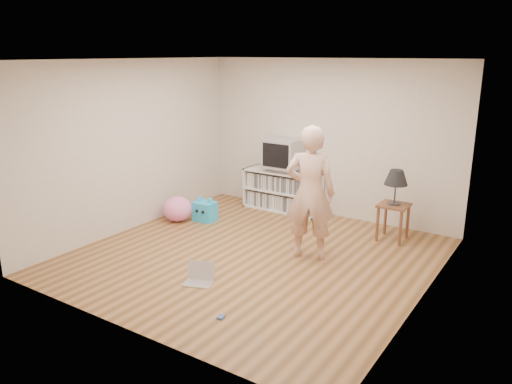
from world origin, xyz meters
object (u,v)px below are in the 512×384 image
(plush_blue, at_px, (205,211))
(dvd_deck, at_px, (283,169))
(table_lamp, at_px, (396,178))
(laptop, at_px, (200,277))
(side_table, at_px, (393,213))
(person, at_px, (310,193))
(crt_tv, at_px, (283,153))
(plush_pink, at_px, (178,209))
(media_unit, at_px, (283,190))

(plush_blue, bearing_deg, dvd_deck, 55.68)
(table_lamp, distance_m, laptop, 3.17)
(side_table, distance_m, person, 1.53)
(table_lamp, height_order, plush_blue, table_lamp)
(side_table, bearing_deg, crt_tv, 170.07)
(crt_tv, xyz_separation_m, person, (1.35, -1.61, -0.12))
(laptop, bearing_deg, plush_pink, 118.21)
(crt_tv, relative_size, plush_pink, 1.25)
(plush_blue, bearing_deg, media_unit, 56.01)
(table_lamp, relative_size, laptop, 1.26)
(dvd_deck, height_order, side_table, dvd_deck)
(side_table, distance_m, plush_pink, 3.42)
(media_unit, relative_size, table_lamp, 2.72)
(media_unit, distance_m, crt_tv, 0.67)
(crt_tv, height_order, plush_blue, crt_tv)
(side_table, xyz_separation_m, plush_blue, (-2.86, -0.85, -0.25))
(media_unit, bearing_deg, table_lamp, -10.44)
(crt_tv, relative_size, table_lamp, 1.17)
(crt_tv, bearing_deg, plush_blue, -122.44)
(table_lamp, bearing_deg, crt_tv, 170.07)
(dvd_deck, height_order, table_lamp, table_lamp)
(person, height_order, plush_blue, person)
(plush_blue, xyz_separation_m, plush_pink, (-0.37, -0.25, 0.04))
(crt_tv, relative_size, laptop, 1.46)
(plush_blue, relative_size, plush_pink, 0.82)
(person, distance_m, laptop, 1.80)
(media_unit, bearing_deg, laptop, -78.64)
(person, relative_size, plush_blue, 4.59)
(person, distance_m, plush_pink, 2.60)
(media_unit, xyz_separation_m, plush_blue, (-0.77, -1.23, -0.18))
(side_table, xyz_separation_m, plush_pink, (-3.24, -1.09, -0.21))
(crt_tv, xyz_separation_m, side_table, (2.09, -0.37, -0.60))
(media_unit, xyz_separation_m, side_table, (2.09, -0.39, 0.07))
(table_lamp, bearing_deg, side_table, 0.00)
(crt_tv, xyz_separation_m, plush_blue, (-0.77, -1.21, -0.85))
(media_unit, distance_m, table_lamp, 2.21)
(person, xyz_separation_m, plush_blue, (-2.12, 0.40, -0.73))
(table_lamp, distance_m, plush_blue, 3.08)
(table_lamp, bearing_deg, media_unit, 169.56)
(dvd_deck, relative_size, plush_pink, 0.94)
(media_unit, bearing_deg, side_table, -10.44)
(media_unit, height_order, dvd_deck, dvd_deck)
(person, bearing_deg, plush_pink, -23.20)
(crt_tv, relative_size, side_table, 1.09)
(crt_tv, height_order, person, person)
(person, height_order, laptop, person)
(side_table, bearing_deg, media_unit, 169.56)
(side_table, height_order, table_lamp, table_lamp)
(media_unit, distance_m, plush_pink, 1.88)
(person, relative_size, laptop, 4.40)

